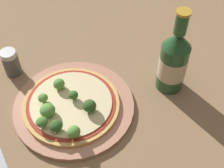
{
  "coord_description": "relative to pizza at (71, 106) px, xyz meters",
  "views": [
    {
      "loc": [
        -0.18,
        -0.43,
        0.62
      ],
      "look_at": [
        0.1,
        -0.03,
        0.06
      ],
      "focal_mm": 50.0,
      "sensor_mm": 36.0,
      "label": 1
    }
  ],
  "objects": [
    {
      "name": "broccoli_floret_6",
      "position": [
        0.01,
        0.06,
        0.02
      ],
      "size": [
        0.03,
        0.03,
        0.03
      ],
      "color": "#89A866",
      "rests_on": "pizza"
    },
    {
      "name": "pepper_shaker",
      "position": [
        -0.06,
        0.2,
        0.02
      ],
      "size": [
        0.04,
        0.04,
        0.08
      ],
      "color": "#4C4C51",
      "rests_on": "ground_plane"
    },
    {
      "name": "broccoli_floret_2",
      "position": [
        -0.05,
        0.04,
        0.02
      ],
      "size": [
        0.02,
        0.02,
        0.02
      ],
      "color": "#89A866",
      "rests_on": "pizza"
    },
    {
      "name": "plate",
      "position": [
        0.01,
        0.0,
        -0.01
      ],
      "size": [
        0.29,
        0.29,
        0.01
      ],
      "color": "tan",
      "rests_on": "ground_plane"
    },
    {
      "name": "broccoli_floret_7",
      "position": [
        0.01,
        0.01,
        0.02
      ],
      "size": [
        0.02,
        0.02,
        0.02
      ],
      "color": "#89A866",
      "rests_on": "pizza"
    },
    {
      "name": "broccoli_floret_1",
      "position": [
        -0.06,
        0.01,
        0.02
      ],
      "size": [
        0.04,
        0.04,
        0.03
      ],
      "color": "#89A866",
      "rests_on": "pizza"
    },
    {
      "name": "pizza",
      "position": [
        0.0,
        0.0,
        0.0
      ],
      "size": [
        0.23,
        0.23,
        0.01
      ],
      "color": "tan",
      "rests_on": "plate"
    },
    {
      "name": "broccoli_floret_0",
      "position": [
        0.03,
        -0.04,
        0.02
      ],
      "size": [
        0.03,
        0.03,
        0.03
      ],
      "color": "#89A866",
      "rests_on": "pizza"
    },
    {
      "name": "ground_plane",
      "position": [
        0.0,
        0.0,
        -0.02
      ],
      "size": [
        3.0,
        3.0,
        0.0
      ],
      "primitive_type": "plane",
      "color": "#846647"
    },
    {
      "name": "broccoli_floret_5",
      "position": [
        -0.04,
        -0.08,
        0.02
      ],
      "size": [
        0.03,
        0.03,
        0.03
      ],
      "color": "#89A866",
      "rests_on": "pizza"
    },
    {
      "name": "broccoli_floret_3",
      "position": [
        -0.06,
        -0.04,
        0.02
      ],
      "size": [
        0.03,
        0.03,
        0.03
      ],
      "color": "#89A866",
      "rests_on": "pizza"
    },
    {
      "name": "beer_bottle",
      "position": [
        0.25,
        -0.07,
        0.07
      ],
      "size": [
        0.07,
        0.07,
        0.23
      ],
      "color": "#234C28",
      "rests_on": "ground_plane"
    },
    {
      "name": "broccoli_floret_4",
      "position": [
        -0.08,
        -0.02,
        0.02
      ],
      "size": [
        0.03,
        0.03,
        0.03
      ],
      "color": "#89A866",
      "rests_on": "pizza"
    }
  ]
}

